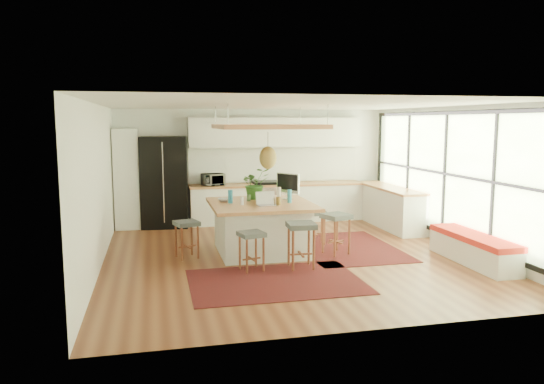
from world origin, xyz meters
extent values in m
plane|color=#5D2C1A|center=(0.00, 0.00, 0.00)|extent=(7.00, 7.00, 0.00)
plane|color=white|center=(0.00, 0.00, 2.70)|extent=(7.00, 7.00, 0.00)
plane|color=white|center=(0.00, 3.50, 1.35)|extent=(6.50, 0.00, 6.50)
plane|color=white|center=(0.00, -3.50, 1.35)|extent=(6.50, 0.00, 6.50)
plane|color=white|center=(-3.25, 0.00, 1.35)|extent=(0.00, 7.00, 7.00)
plane|color=white|center=(3.25, 0.00, 1.35)|extent=(0.00, 7.00, 7.00)
cube|color=silver|center=(-2.95, 3.18, 1.12)|extent=(0.55, 0.60, 2.25)
cube|color=silver|center=(0.55, 3.18, 0.44)|extent=(4.20, 0.60, 0.88)
cube|color=#A6623A|center=(0.55, 3.18, 0.90)|extent=(4.24, 0.64, 0.05)
cube|color=white|center=(0.55, 3.48, 1.35)|extent=(4.20, 0.02, 0.80)
cube|color=silver|center=(0.55, 3.32, 2.15)|extent=(4.20, 0.34, 0.70)
cube|color=silver|center=(2.93, 2.00, 0.44)|extent=(0.60, 2.50, 0.88)
cube|color=#A6623A|center=(2.93, 2.00, 0.90)|extent=(0.64, 2.54, 0.05)
cube|color=black|center=(-0.59, -1.47, 0.01)|extent=(2.60, 1.80, 0.01)
cube|color=black|center=(1.23, 0.30, 0.01)|extent=(1.80, 2.60, 0.01)
imported|color=#A5A5AA|center=(-1.00, 3.17, 1.09)|extent=(0.55, 0.40, 0.33)
imported|color=#1E4C19|center=(-0.46, 0.83, 1.16)|extent=(0.67, 0.72, 0.47)
imported|color=silver|center=(-1.08, 0.63, 0.96)|extent=(0.29, 0.29, 0.06)
cylinder|color=teal|center=(-0.99, 0.43, 1.03)|extent=(0.07, 0.07, 0.19)
cylinder|color=silver|center=(-0.84, 0.18, 1.03)|extent=(0.07, 0.07, 0.19)
cylinder|color=olive|center=(-0.19, 0.03, 1.03)|extent=(0.07, 0.07, 0.19)
cylinder|color=silver|center=(-0.09, 0.38, 1.03)|extent=(0.07, 0.07, 0.19)
cylinder|color=#456C41|center=(-0.64, 0.58, 1.03)|extent=(0.07, 0.07, 0.19)
cylinder|color=teal|center=(0.06, 0.23, 1.03)|extent=(0.07, 0.07, 0.19)
camera|label=1|loc=(-2.34, -8.83, 2.41)|focal=34.12mm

